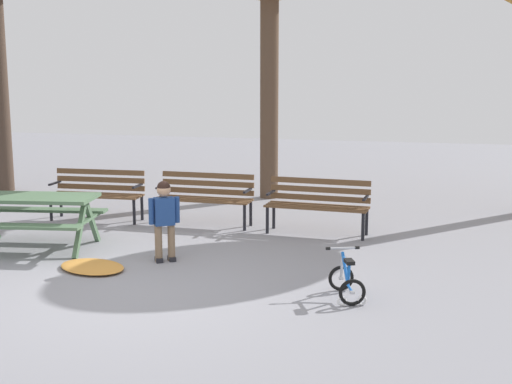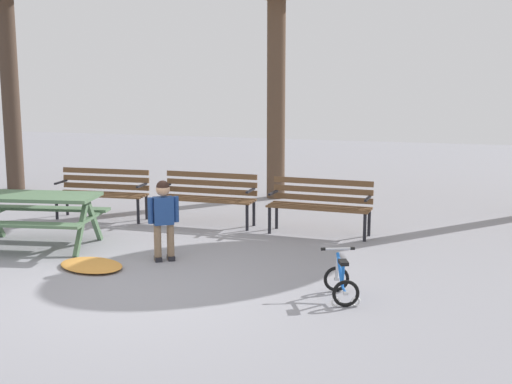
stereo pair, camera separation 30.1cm
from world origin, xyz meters
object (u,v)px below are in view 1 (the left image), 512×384
Objects in this scene: picnic_table at (32,208)px; kids_bicycle at (347,281)px; park_bench_left at (205,194)px; child_standing at (164,214)px; park_bench_right at (318,201)px; park_bench_far_left at (98,190)px.

kids_bicycle is (4.62, -1.07, -0.39)m from picnic_table.
picnic_table is 1.24× the size of park_bench_left.
picnic_table is 1.82× the size of child_standing.
park_bench_right is (1.90, -0.14, 0.00)m from park_bench_left.
park_bench_left is at bearing 47.60° from picnic_table.
park_bench_right is at bearing -4.34° from park_bench_left.
park_bench_left reaches higher than picnic_table.
picnic_table is at bearing 167.00° from kids_bicycle.
child_standing is (2.10, -2.16, 0.13)m from park_bench_far_left.
park_bench_far_left is 1.01× the size of park_bench_left.
park_bench_far_left is at bearing 90.25° from picnic_table.
park_bench_right is (3.80, 1.93, -0.08)m from picnic_table.
park_bench_left is 1.47× the size of child_standing.
kids_bicycle is at bearing -19.46° from child_standing.
child_standing is 2.72m from kids_bicycle.
kids_bicycle is (4.63, -3.06, -0.31)m from park_bench_far_left.
kids_bicycle is at bearing -13.00° from picnic_table.
park_bench_right is 3.13m from kids_bicycle.
park_bench_right is 2.72m from child_standing.
park_bench_far_left reaches higher than picnic_table.
park_bench_far_left reaches higher than kids_bicycle.
park_bench_right is (3.81, -0.06, 0.00)m from park_bench_far_left.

